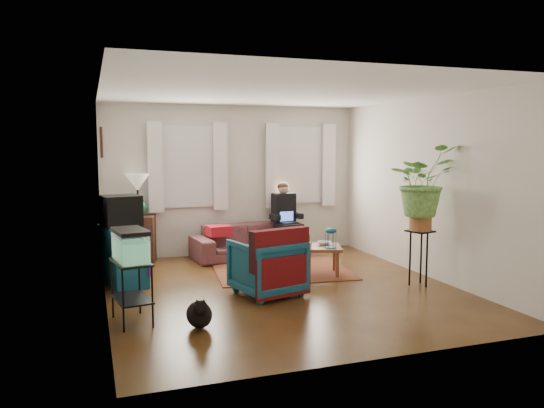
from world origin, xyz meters
name	(u,v)px	position (x,y,z in m)	size (l,w,h in m)	color
floor	(282,288)	(0.00, 0.00, 0.00)	(4.50, 5.00, 0.01)	#4F2B14
ceiling	(282,92)	(0.00, 0.00, 2.60)	(4.50, 5.00, 0.01)	white
wall_back	(233,180)	(0.00, 2.50, 1.30)	(4.50, 0.01, 2.60)	silver
wall_front	(380,216)	(0.00, -2.50, 1.30)	(4.50, 0.01, 2.60)	silver
wall_left	(103,198)	(-2.25, 0.00, 1.30)	(0.01, 5.00, 2.60)	silver
wall_right	(427,188)	(2.25, 0.00, 1.30)	(0.01, 5.00, 2.60)	silver
window_left	(188,167)	(-0.80, 2.48, 1.55)	(1.08, 0.04, 1.38)	white
window_right	(300,165)	(1.25, 2.48, 1.55)	(1.08, 0.04, 1.38)	white
curtains_left	(189,167)	(-0.80, 2.40, 1.55)	(1.36, 0.06, 1.50)	white
curtains_right	(301,165)	(1.25, 2.40, 1.55)	(1.36, 0.06, 1.50)	white
picture_frame	(102,142)	(-2.21, 0.85, 1.95)	(0.04, 0.32, 0.40)	#3D2616
area_rug	(282,270)	(0.34, 0.94, 0.01)	(2.00, 1.60, 0.01)	brown
sofa	(250,235)	(0.16, 2.05, 0.38)	(1.94, 0.77, 0.76)	brown
seated_person	(286,221)	(0.86, 2.13, 0.58)	(0.49, 0.60, 1.16)	black
side_table	(139,238)	(-1.65, 2.38, 0.38)	(0.52, 0.52, 0.76)	#382515
table_lamp	(138,196)	(-1.65, 2.38, 1.09)	(0.39, 0.39, 0.70)	white
dresser	(123,256)	(-1.99, 0.93, 0.40)	(0.44, 0.89, 0.80)	navy
crt_tv	(121,211)	(-1.99, 1.02, 1.01)	(0.49, 0.44, 0.43)	black
aquarium_stand	(132,292)	(-2.00, -0.76, 0.34)	(0.34, 0.61, 0.68)	black
aquarium	(130,245)	(-2.00, -0.76, 0.85)	(0.30, 0.55, 0.36)	#7FD899
black_cat	(199,312)	(-1.35, -1.16, 0.17)	(0.27, 0.41, 0.35)	black
armchair	(267,264)	(-0.27, -0.20, 0.40)	(0.78, 0.73, 0.80)	#125A6D
serape_throw	(281,255)	(-0.20, -0.50, 0.56)	(0.80, 0.18, 0.66)	#9E0A0A
coffee_table	(305,260)	(0.59, 0.61, 0.22)	(1.04, 0.57, 0.43)	brown
cup_a	(289,244)	(0.33, 0.59, 0.48)	(0.12, 0.12, 0.09)	white
cup_b	(309,245)	(0.58, 0.43, 0.48)	(0.09, 0.09, 0.09)	beige
bowl	(324,243)	(0.89, 0.60, 0.46)	(0.20, 0.20, 0.05)	white
snack_tray	(286,243)	(0.37, 0.83, 0.45)	(0.32, 0.32, 0.04)	#B21414
birdcage	(331,238)	(0.88, 0.35, 0.58)	(0.17, 0.17, 0.30)	#115B6B
plant_stand	(419,258)	(1.84, -0.45, 0.38)	(0.32, 0.32, 0.76)	black
potted_plant	(421,192)	(1.84, -0.45, 1.29)	(0.87, 0.75, 0.97)	#599947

